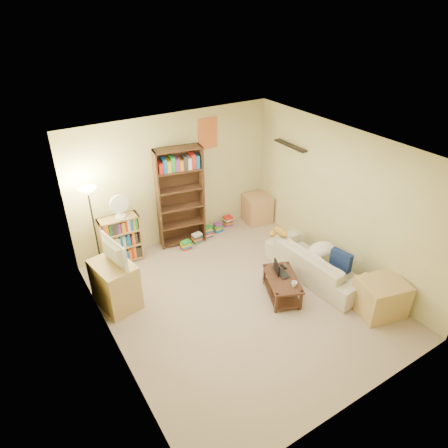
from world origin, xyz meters
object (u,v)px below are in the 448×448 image
Objects in this scene: sofa at (317,263)px; floor_lamp at (91,207)px; tv_stand at (115,284)px; desk_fan at (119,206)px; tabby_cat at (279,232)px; coffee_table at (282,285)px; tall_bookshelf at (180,195)px; laptop at (283,271)px; mug at (294,284)px; side_table at (257,209)px; end_cabinet at (381,297)px; short_bookshelf at (121,240)px; television at (110,253)px.

sofa is 3.86m from floor_lamp.
tv_stand is 1.39m from desk_fan.
tv_stand reaches higher than sofa.
sofa is 0.84m from tabby_cat.
tabby_cat is at bearing 78.11° from coffee_table.
sofa is 0.99× the size of tall_bookshelf.
laptop is 2.66m from tv_stand.
tall_bookshelf is at bearing 103.75° from mug.
side_table is 0.88× the size of end_cabinet.
coffee_table is 0.22m from laptop.
mug is at bearing 171.52° from laptop.
short_bookshelf is 1.35× the size of end_cabinet.
tabby_cat is 0.61× the size of television.
end_cabinet is (2.87, -3.39, -0.17)m from short_bookshelf.
television is (-0.00, 0.00, 0.59)m from tv_stand.
television is 1.05× the size of end_cabinet.
short_bookshelf reaches higher than mug.
short_bookshelf is (-1.94, 2.20, 0.07)m from laptop.
tabby_cat is 1.05m from coffee_table.
tv_stand is 0.46× the size of floor_lamp.
tall_bookshelf is (1.70, 1.09, 0.64)m from tv_stand.
mug is 3.42m from floor_lamp.
sofa reaches higher than coffee_table.
coffee_table is 1.39× the size of end_cabinet.
short_bookshelf is 2.06× the size of desk_fan.
sofa is at bearing -36.42° from short_bookshelf.
short_bookshelf reaches higher than laptop.
television is at bearing 174.81° from coffee_table.
short_bookshelf is (-1.22, 0.00, -0.57)m from tall_bookshelf.
desk_fan is 3.01m from side_table.
floor_lamp reaches higher than coffee_table.
laptop is 0.38m from mug.
floor_lamp reaches higher than desk_fan.
laptop is at bearing 75.53° from mug.
television reaches higher than side_table.
coffee_table is 2.96m from short_bookshelf.
side_table reaches higher than end_cabinet.
tv_stand is at bearing 71.38° from laptop.
tv_stand reaches higher than laptop.
tall_bookshelf is (-1.17, 1.50, 0.40)m from tabby_cat.
tabby_cat is at bearing -18.53° from tv_stand.
coffee_table is 2.48× the size of laptop.
desk_fan is (0.05, -0.04, 0.69)m from short_bookshelf.
end_cabinet is at bearing -174.09° from sofa.
laptop is at bearing -34.97° from tv_stand.
laptop is at bearing -124.97° from television.
mug is at bearing -65.25° from coffee_table.
desk_fan reaches higher than sofa.
mug reaches higher than laptop.
sofa reaches higher than laptop.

